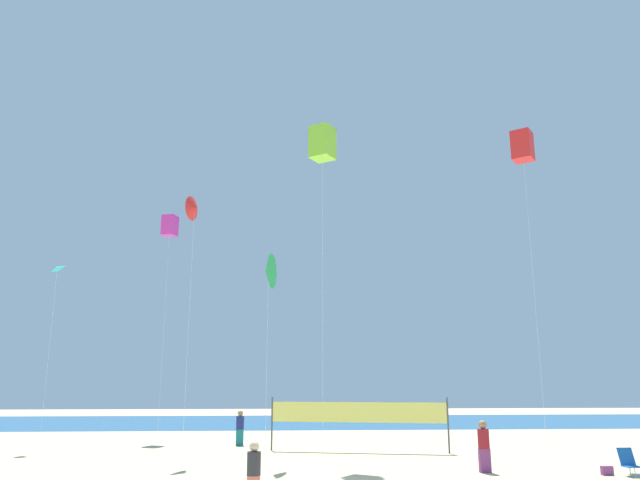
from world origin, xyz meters
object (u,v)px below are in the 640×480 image
beachgoer_navy_shirt (240,427)px  kite_lime_box (322,143)px  volleyball_net (358,414)px  kite_cyan_diamond (56,270)px  kite_green_delta (269,271)px  kite_magenta_box (170,226)px  beachgoer_charcoal_shirt (254,470)px  beachgoer_maroon_shirt (484,444)px  kite_red_box (522,146)px  beach_handbag (607,471)px  folding_beach_chair (629,461)px  kite_red_delta (194,209)px

beachgoer_navy_shirt → kite_lime_box: 14.67m
volleyball_net → kite_cyan_diamond: kite_cyan_diamond is taller
kite_green_delta → kite_cyan_diamond: bearing=149.5°
kite_magenta_box → beachgoer_charcoal_shirt: bearing=-73.1°
volleyball_net → kite_green_delta: size_ratio=0.96×
beachgoer_navy_shirt → kite_magenta_box: 13.54m
beachgoer_maroon_shirt → kite_red_box: (4.23, 4.54, 13.08)m
beach_handbag → kite_cyan_diamond: (-22.46, 10.45, 8.50)m
kite_red_box → kite_magenta_box: 21.15m
beachgoer_navy_shirt → folding_beach_chair: 17.74m
beachgoer_maroon_shirt → folding_beach_chair: bearing=-52.7°
beachgoer_charcoal_shirt → folding_beach_chair: bearing=-111.2°
folding_beach_chair → kite_red_delta: size_ratio=0.08×
volleyball_net → kite_red_box: bearing=-16.8°
beach_handbag → beachgoer_maroon_shirt: bearing=166.8°
folding_beach_chair → kite_green_delta: kite_green_delta is taller
kite_green_delta → kite_magenta_box: bearing=117.9°
volleyball_net → kite_lime_box: (-1.76, -1.97, 12.42)m
beachgoer_charcoal_shirt → kite_lime_box: kite_lime_box is taller
beachgoer_charcoal_shirt → beach_handbag: 12.51m
volleyball_net → kite_lime_box: 12.69m
beachgoer_charcoal_shirt → kite_green_delta: kite_green_delta is taller
folding_beach_chair → beachgoer_maroon_shirt: bearing=142.1°
volleyball_net → kite_lime_box: bearing=-131.7°
beach_handbag → kite_lime_box: 17.64m
beach_handbag → kite_red_box: size_ratio=0.03×
kite_green_delta → beach_handbag: bearing=-19.2°
beachgoer_charcoal_shirt → kite_green_delta: (0.14, 8.42, 6.73)m
volleyball_net → beach_handbag: 10.86m
kite_green_delta → kite_cyan_diamond: size_ratio=0.93×
beachgoer_maroon_shirt → kite_cyan_diamond: size_ratio=0.19×
folding_beach_chair → beach_handbag: (-0.67, 0.23, -0.32)m
beachgoer_charcoal_shirt → kite_red_delta: bearing=-22.2°
kite_red_delta → kite_green_delta: bearing=-31.0°
beachgoer_navy_shirt → beachgoer_maroon_shirt: (9.07, -10.21, 0.03)m
kite_red_delta → beachgoer_charcoal_shirt: bearing=-72.4°
beachgoer_charcoal_shirt → kite_lime_box: 16.90m
beach_handbag → kite_lime_box: size_ratio=0.03×
beachgoer_charcoal_shirt → volleyball_net: 12.95m
beachgoer_navy_shirt → beach_handbag: (12.95, -11.12, -0.76)m
beachgoer_navy_shirt → kite_cyan_diamond: 12.28m
beachgoer_navy_shirt → volleyball_net: (5.54, -3.33, 0.73)m
kite_cyan_diamond → kite_red_box: 23.96m
beachgoer_charcoal_shirt → volleyball_net: (4.28, 12.19, 0.81)m
folding_beach_chair → beach_handbag: 0.77m
beachgoer_charcoal_shirt → kite_red_delta: kite_red_delta is taller
folding_beach_chair → kite_magenta_box: bearing=115.0°
beachgoer_maroon_shirt → kite_red_box: bearing=8.3°
beachgoer_charcoal_shirt → kite_red_box: bearing=-90.6°
volleyball_net → kite_magenta_box: bearing=141.9°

